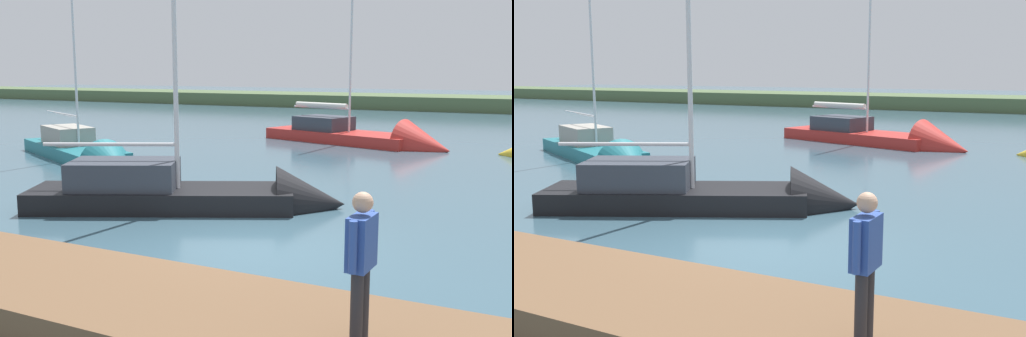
# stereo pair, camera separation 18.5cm
# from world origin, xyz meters

# --- Properties ---
(ground_plane) EXTENTS (200.00, 200.00, 0.00)m
(ground_plane) POSITION_xyz_m (0.00, 0.00, 0.00)
(ground_plane) COLOR #385666
(far_shoreline) EXTENTS (180.00, 8.00, 2.40)m
(far_shoreline) POSITION_xyz_m (0.00, -45.74, 0.00)
(far_shoreline) COLOR #4C603D
(far_shoreline) RESTS_ON ground_plane
(dock_pier) EXTENTS (27.81, 2.56, 0.56)m
(dock_pier) POSITION_xyz_m (0.00, 4.06, 0.28)
(dock_pier) COLOR brown
(dock_pier) RESTS_ON ground_plane
(sailboat_mid_channel) EXTENTS (8.45, 5.62, 8.98)m
(sailboat_mid_channel) POSITION_xyz_m (11.18, -7.40, 0.18)
(sailboat_mid_channel) COLOR #1E6B75
(sailboat_mid_channel) RESTS_ON ground_plane
(sailboat_near_dock) EXTENTS (8.10, 5.27, 10.27)m
(sailboat_near_dock) POSITION_xyz_m (2.73, -2.56, 0.27)
(sailboat_near_dock) COLOR black
(sailboat_near_dock) RESTS_ON ground_plane
(sailboat_far_left) EXTENTS (9.95, 5.26, 11.96)m
(sailboat_far_left) POSITION_xyz_m (2.57, -17.41, 0.18)
(sailboat_far_left) COLOR #B22823
(sailboat_far_left) RESTS_ON ground_plane
(person_on_dock) EXTENTS (0.24, 0.64, 1.69)m
(person_on_dock) POSITION_xyz_m (-3.41, 4.19, 1.53)
(person_on_dock) COLOR #28282D
(person_on_dock) RESTS_ON dock_pier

